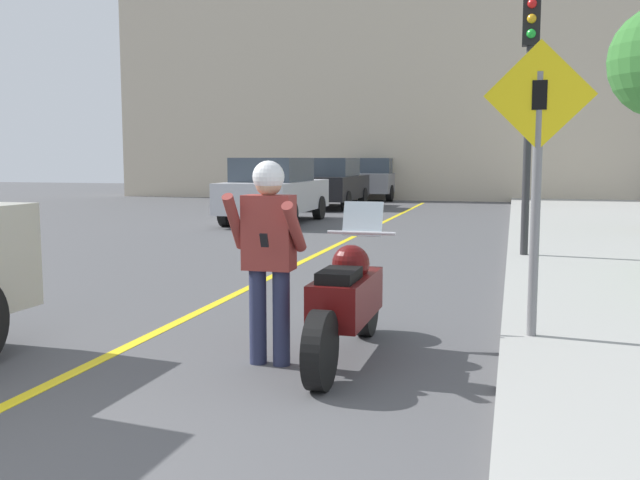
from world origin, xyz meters
The scene contains 9 objects.
road_center_line centered at (-0.60, 6.00, 0.00)m, with size 0.12×36.00×0.01m.
building_backdrop centered at (0.00, 26.00, 4.57)m, with size 28.00×1.20×9.15m.
motorcycle centered at (1.36, 2.85, 0.49)m, with size 0.62×2.24×1.28m.
person_biker centered at (0.80, 2.51, 1.00)m, with size 0.59×0.46×1.65m.
crossing_sign centered at (2.86, 3.43, 1.65)m, with size 0.91×0.08×2.48m.
traffic_light centered at (2.86, 8.78, 2.91)m, with size 0.26×0.30×3.98m.
parked_car_silver centered at (-3.31, 14.66, 0.86)m, with size 1.88×4.20×1.68m.
parked_car_black centered at (-3.28, 20.46, 0.86)m, with size 1.88×4.20×1.68m.
parked_car_grey centered at (-2.80, 25.84, 0.86)m, with size 1.88×4.20×1.68m.
Camera 1 is at (2.67, -2.81, 1.66)m, focal length 40.00 mm.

